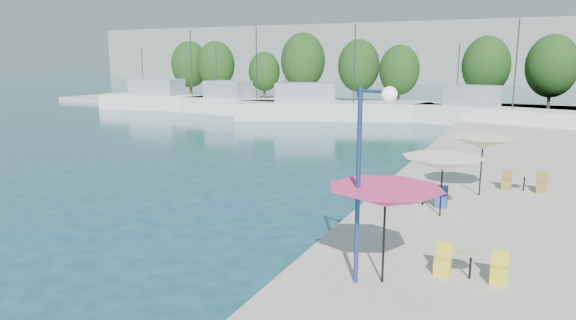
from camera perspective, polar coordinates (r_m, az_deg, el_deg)
The scene contains 21 objects.
quay_far at distance 67.51m, azimuth 7.95°, elevation 5.96°, with size 90.00×16.00×0.60m, color #A59E95.
hill_west at distance 162.75m, azimuth 10.29°, elevation 11.55°, with size 180.00×40.00×16.00m, color gray.
trawler_01 at distance 67.04m, azimuth -12.47°, elevation 6.43°, with size 20.46×7.83×10.20m.
trawler_02 at distance 59.75m, azimuth -5.10°, elevation 6.10°, with size 16.37×5.45×10.20m.
trawler_03 at distance 54.94m, azimuth 4.56°, elevation 5.67°, with size 21.14×12.68×10.20m.
trawler_04 at distance 52.21m, azimuth 21.57°, elevation 4.65°, with size 15.88×8.27×10.20m.
tree_01 at distance 82.70m, azimuth -10.87°, elevation 10.38°, with size 5.70×5.70×8.44m.
tree_02 at distance 79.23m, azimuth -8.02°, elevation 10.42°, with size 5.66×5.66×8.38m.
tree_03 at distance 76.15m, azimuth -2.65°, elevation 9.79°, with size 4.58×4.58×6.77m.
tree_04 at distance 75.18m, azimuth 1.68°, elevation 10.96°, with size 6.38×6.38×9.44m.
tree_05 at distance 70.87m, azimuth 7.86°, elevation 10.32°, with size 5.61×5.61×8.30m.
tree_06 at distance 67.26m, azimuth 12.27°, elevation 9.73°, with size 5.05×5.05×7.48m.
tree_07 at distance 67.94m, azimuth 21.14°, elevation 9.75°, with size 5.73×5.73×8.48m.
tree_08 at distance 66.52m, azimuth 27.27°, elevation 9.26°, with size 5.73×5.73×8.49m.
umbrella_pink at distance 13.03m, azimuth 10.77°, elevation -4.09°, with size 2.94×2.94×2.51m.
umbrella_white at distance 19.24m, azimuth 16.82°, elevation -0.40°, with size 2.95×2.95×2.21m.
umbrella_cream at distance 22.73m, azimuth 20.84°, elevation 1.77°, with size 2.72×2.72×2.48m.
cafe_table_01 at distance 14.46m, azimuth 19.58°, elevation -11.27°, with size 1.82×0.70×0.76m.
cafe_table_02 at distance 20.87m, azimuth 14.77°, elevation -4.11°, with size 1.82×0.70×0.76m.
cafe_table_03 at distance 24.58m, azimuth 24.73°, elevation -2.50°, with size 1.82×0.70×0.76m.
street_lamp at distance 12.48m, azimuth 9.10°, elevation 1.06°, with size 1.00×0.49×5.03m.
Camera 1 is at (11.62, 2.68, 6.23)m, focal length 32.00 mm.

